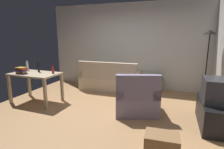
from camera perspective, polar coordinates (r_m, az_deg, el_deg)
ground_plane at (r=4.19m, az=-3.61°, el=-11.50°), size 5.20×4.40×0.02m
wall_rear at (r=5.94m, az=4.53°, el=9.00°), size 5.20×0.10×2.70m
couch at (r=5.61m, az=-0.71°, el=-1.92°), size 1.83×0.84×0.92m
tv_stand at (r=3.91m, az=29.26°, el=-10.90°), size 0.44×1.10×0.48m
tv at (r=3.77m, az=30.03°, el=-4.40°), size 0.41×0.60×0.44m
torchiere_lamp at (r=4.79m, az=28.38°, el=7.65°), size 0.32×0.32×1.81m
desk at (r=4.91m, az=-23.25°, el=-0.84°), size 1.23×0.74×0.76m
potted_plant at (r=5.61m, az=14.25°, el=-2.06°), size 0.36×0.36×0.57m
armchair at (r=4.00m, az=7.76°, el=-7.66°), size 1.11×1.07×0.92m
storage_box at (r=2.84m, az=15.54°, el=-20.57°), size 0.50×0.36×0.30m
bottle_clear at (r=5.33m, az=-25.38°, el=2.51°), size 0.06×0.06×0.28m
bottle_dark at (r=4.98m, az=-22.37°, el=2.10°), size 0.05×0.05×0.27m
bottle_red at (r=4.66m, az=-18.31°, el=1.34°), size 0.06×0.06×0.20m
book_stack at (r=4.94m, az=-26.97°, el=1.15°), size 0.29×0.21×0.16m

